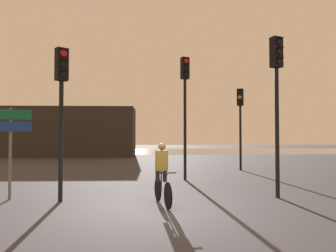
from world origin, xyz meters
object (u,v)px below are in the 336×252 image
Objects in this scene: traffic_light_center at (185,95)px; traffic_light_far_right at (240,113)px; traffic_light_near_right at (277,86)px; distant_building at (66,132)px; traffic_light_near_left at (61,94)px; direction_sign_post at (10,136)px; cyclist at (162,173)px.

traffic_light_center reaches higher than traffic_light_far_right.
traffic_light_near_right is 4.62m from traffic_light_center.
traffic_light_near_left is at bearing -75.41° from distant_building.
traffic_light_near_right is at bearing 158.85° from direction_sign_post.
traffic_light_near_right is at bearing -179.90° from cyclist.
distant_building is 21.16m from traffic_light_near_left.
traffic_light_near_left is (-3.82, -4.33, -0.53)m from traffic_light_center.
traffic_light_far_right is 11.62m from direction_sign_post.
direction_sign_post is at bearing -23.70° from cyclist.
traffic_light_near_right is at bearing 146.06° from traffic_light_near_left.
traffic_light_center is 6.87m from direction_sign_post.
direction_sign_post is (-1.51, 0.34, -1.15)m from traffic_light_near_left.
traffic_light_near_right reaches higher than traffic_light_far_right.
cyclist is at bearing 88.23° from traffic_light_far_right.
distant_building is 18.60m from traffic_light_center.
traffic_light_center is at bearing -164.43° from direction_sign_post.
traffic_light_near_left is 1.93m from direction_sign_post.
traffic_light_far_right is at bearing -168.62° from traffic_light_near_left.
traffic_light_far_right reaches higher than traffic_light_near_left.
cyclist is (-1.05, -4.78, -2.66)m from traffic_light_center.
traffic_light_near_left is 1.63× the size of direction_sign_post.
traffic_light_center is at bearing -60.44° from distant_building.
direction_sign_post is 4.46m from cyclist.
traffic_light_center is 4.98m from traffic_light_far_right.
traffic_light_center is 5.80m from traffic_light_near_left.
traffic_light_near_right is at bearing 108.29° from traffic_light_far_right.
cyclist is at bearing 133.53° from traffic_light_near_left.
cyclist is (8.10, -20.92, -1.35)m from distant_building.
distant_building is at bearing -112.57° from traffic_light_near_left.
distant_building is at bearing -78.81° from traffic_light_center.
traffic_light_near_right is 7.82m from direction_sign_post.
traffic_light_near_left is 3.52m from cyclist.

